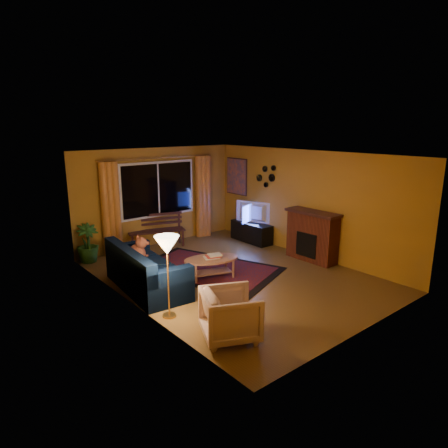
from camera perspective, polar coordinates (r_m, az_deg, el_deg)
floor at (r=8.40m, az=1.31°, el=-7.41°), size 4.50×6.00×0.02m
ceiling at (r=7.84m, az=1.41°, el=9.99°), size 4.50×6.00×0.02m
wall_back at (r=10.45m, az=-9.49°, el=3.86°), size 4.50×0.02×2.50m
wall_left at (r=6.82m, az=-13.20°, el=-1.77°), size 0.02×6.00×2.50m
wall_right at (r=9.63m, az=11.63°, el=2.90°), size 0.02×6.00×2.50m
window at (r=10.36m, az=-9.35°, el=4.90°), size 2.00×0.02×1.30m
curtain_rod at (r=10.23m, az=-9.40°, el=9.30°), size 3.20×0.03×0.03m
curtain_left at (r=9.77m, az=-15.94°, el=2.02°), size 0.36×0.36×2.24m
curtain_right at (r=11.09m, az=-3.07°, el=3.94°), size 0.36×0.36×2.24m
bench at (r=10.36m, az=-9.57°, el=-2.13°), size 1.48×0.84×0.43m
potted_plant at (r=9.58m, az=-18.90°, el=-2.62°), size 0.52×0.52×0.88m
sofa at (r=7.76m, az=-10.97°, el=-6.13°), size 1.07×2.15×0.84m
dog at (r=8.11m, az=-12.33°, el=-3.60°), size 0.34×0.45×0.47m
armchair at (r=5.95m, az=0.93°, el=-12.51°), size 1.00×1.03×0.81m
floor_lamp at (r=6.51m, az=-7.99°, el=-7.60°), size 0.25×0.25×1.36m
rug at (r=8.73m, az=-2.49°, el=-6.45°), size 2.83×3.46×0.02m
coffee_table at (r=8.23m, az=-1.78°, el=-6.26°), size 1.46×1.46×0.42m
tv_console at (r=10.71m, az=3.93°, el=-1.17°), size 0.44×1.25×0.52m
television at (r=10.58m, az=3.98°, el=1.65°), size 0.48×0.95×0.56m
fireplace at (r=9.38m, az=12.49°, el=-1.83°), size 0.40×1.20×1.10m
mirror_cluster at (r=10.36m, az=6.00°, el=6.97°), size 0.06×0.60×0.56m
painting at (r=11.22m, az=1.81°, el=6.80°), size 0.04×0.76×0.96m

